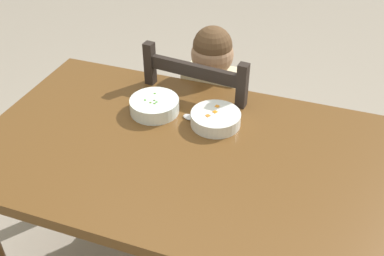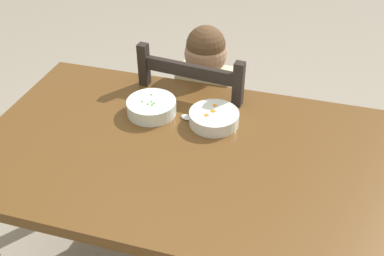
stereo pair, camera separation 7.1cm
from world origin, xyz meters
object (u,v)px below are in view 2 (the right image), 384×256
dining_table (208,175)px  dining_chair (202,134)px  bowl_of_carrots (214,118)px  spoon (191,119)px  bowl_of_peas (152,107)px  child_figure (203,101)px

dining_table → dining_chair: size_ratio=1.67×
bowl_of_carrots → spoon: (-0.08, -0.01, -0.02)m
spoon → bowl_of_peas: bearing=178.0°
dining_table → bowl_of_peas: (-0.25, 0.16, 0.13)m
dining_table → spoon: 0.21m
dining_table → child_figure: child_figure is taller
bowl_of_peas → spoon: (0.15, -0.01, -0.02)m
dining_table → dining_chair: 0.52m
bowl_of_peas → bowl_of_carrots: 0.23m
dining_table → child_figure: 0.47m
bowl_of_peas → bowl_of_carrots: bearing=0.0°
child_figure → bowl_of_peas: size_ratio=5.36×
bowl_of_carrots → spoon: size_ratio=1.28×
child_figure → spoon: (0.03, -0.30, 0.12)m
child_figure → bowl_of_peas: bearing=-111.4°
child_figure → bowl_of_peas: 0.34m
dining_chair → bowl_of_carrots: 0.45m
bowl_of_peas → bowl_of_carrots: (0.23, 0.00, -0.00)m
dining_table → child_figure: bearing=106.7°
child_figure → spoon: size_ratio=6.99×
bowl_of_peas → spoon: 0.15m
dining_table → spoon: bearing=123.4°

